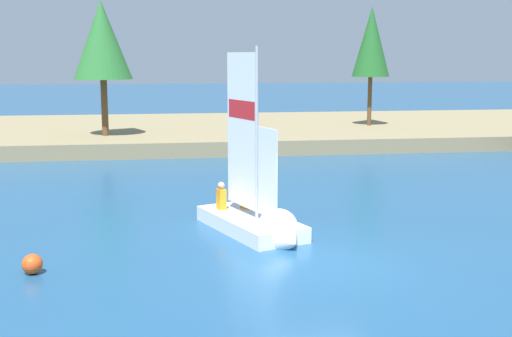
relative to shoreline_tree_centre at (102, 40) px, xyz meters
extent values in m
plane|color=navy|center=(6.43, -19.72, -5.53)|extent=(200.00, 200.00, 0.00)
cube|color=#897A56|center=(6.43, 4.49, -5.16)|extent=(80.00, 15.82, 0.74)
cylinder|color=brown|center=(0.00, 0.00, -3.35)|extent=(0.33, 0.33, 2.87)
cone|color=#286B2D|center=(0.00, 0.00, 0.03)|extent=(2.93, 2.93, 3.89)
cylinder|color=brown|center=(14.90, 2.83, -3.36)|extent=(0.24, 0.24, 2.84)
cone|color=#1E5B23|center=(14.90, 2.83, 0.04)|extent=(2.16, 2.16, 3.95)
cube|color=white|center=(5.21, -16.62, -5.32)|extent=(2.79, 4.02, 0.42)
cone|color=white|center=(5.87, -18.35, -5.32)|extent=(1.65, 1.37, 1.41)
cylinder|color=#B7B7BC|center=(5.34, -16.96, -2.80)|extent=(0.08, 0.08, 4.62)
cube|color=white|center=(5.04, -16.18, -2.76)|extent=(0.63, 1.58, 4.21)
cube|color=red|center=(5.04, -16.18, -2.21)|extent=(0.58, 1.43, 0.50)
cube|color=white|center=(5.55, -17.50, -3.75)|extent=(0.37, 0.89, 2.33)
cylinder|color=#B7B7BC|center=(5.04, -16.18, -4.89)|extent=(0.66, 1.59, 0.06)
cube|color=orange|center=(4.49, -15.71, -4.81)|extent=(0.29, 0.33, 0.60)
sphere|color=tan|center=(4.49, -15.71, -4.41)|extent=(0.20, 0.20, 0.20)
cube|color=orange|center=(5.20, -15.63, -4.88)|extent=(0.29, 0.33, 0.46)
sphere|color=tan|center=(5.20, -15.63, -4.54)|extent=(0.20, 0.20, 0.20)
sphere|color=#E54C19|center=(-0.07, -19.51, -5.30)|extent=(0.45, 0.45, 0.45)
camera|label=1|loc=(2.85, -33.96, -0.75)|focal=45.81mm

